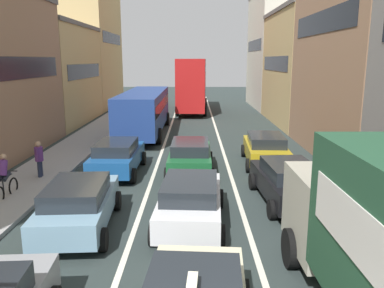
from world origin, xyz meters
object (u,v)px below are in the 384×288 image
Objects in this scene: bus_mid_queue_primary at (144,109)px; pedestrian_mid_sidewalk at (39,158)px; wagon_right_lane_far at (265,148)px; bus_far_queue_secondary at (192,83)px; sedan_centre_lane_second at (190,200)px; sedan_right_lane_behind_truck at (288,181)px; wagon_left_lane_second at (79,204)px; cyclist_on_sidewalk at (5,178)px; hatchback_centre_lane_third at (190,156)px; sedan_left_lane_third at (117,156)px.

pedestrian_mid_sidewalk is at bearing 163.05° from bus_mid_queue_primary.
bus_far_queue_secondary is (-3.61, 19.63, 2.03)m from wagon_right_lane_far.
sedan_centre_lane_second is 3.93m from sedan_right_lane_behind_truck.
wagon_right_lane_far is at bearing -46.38° from wagon_left_lane_second.
wagon_right_lane_far is 11.38m from cyclist_on_sidewalk.
bus_mid_queue_primary is 0.99× the size of bus_far_queue_secondary.
hatchback_centre_lane_third is 3.24m from sedan_left_lane_third.
bus_far_queue_secondary is (-0.05, 26.73, 2.03)m from sedan_centre_lane_second.
wagon_right_lane_far is 0.42× the size of bus_mid_queue_primary.
bus_far_queue_secondary is (3.19, 11.90, 1.07)m from bus_mid_queue_primary.
cyclist_on_sidewalk is at bearing 50.45° from wagon_left_lane_second.
wagon_left_lane_second is 5.86m from sedan_left_lane_third.
pedestrian_mid_sidewalk is at bearing 106.94° from wagon_right_lane_far.
sedan_centre_lane_second is 2.54× the size of cyclist_on_sidewalk.
sedan_right_lane_behind_truck and wagon_right_lane_far have the same top height.
hatchback_centre_lane_third is 3.91m from wagon_right_lane_far.
pedestrian_mid_sidewalk reaches higher than wagon_left_lane_second.
hatchback_centre_lane_third is at bearing -178.04° from bus_far_queue_secondary.
hatchback_centre_lane_third is 0.99× the size of wagon_right_lane_far.
wagon_right_lane_far is 10.26m from pedestrian_mid_sidewalk.
sedan_centre_lane_second and sedan_left_lane_third have the same top height.
sedan_left_lane_third is 0.41× the size of bus_mid_queue_primary.
sedan_right_lane_behind_truck is 0.42× the size of bus_far_queue_secondary.
sedan_left_lane_third is at bearing 92.10° from hatchback_centre_lane_third.
hatchback_centre_lane_third is 0.98× the size of sedan_right_lane_behind_truck.
cyclist_on_sidewalk is (-3.37, -3.43, 0.05)m from sedan_left_lane_third.
wagon_right_lane_far is (3.55, 7.10, 0.00)m from sedan_centre_lane_second.
sedan_centre_lane_second is 3.33m from wagon_left_lane_second.
cyclist_on_sidewalk reaches higher than sedan_left_lane_third.
sedan_left_lane_third is at bearing 11.54° from pedestrian_mid_sidewalk.
bus_mid_queue_primary is 13.21m from cyclist_on_sidewalk.
bus_mid_queue_primary is (-6.67, 12.91, 0.96)m from sedan_right_lane_behind_truck.
sedan_centre_lane_second is 0.42× the size of bus_mid_queue_primary.
sedan_right_lane_behind_truck is (3.42, 1.93, 0.00)m from sedan_centre_lane_second.
bus_mid_queue_primary is (0.07, 15.16, 0.96)m from wagon_left_lane_second.
bus_mid_queue_primary is at bearing 0.52° from sedan_left_lane_third.
sedan_left_lane_third is (-3.24, -0.07, 0.00)m from hatchback_centre_lane_third.
bus_far_queue_secondary is (3.26, 27.06, 2.03)m from wagon_left_lane_second.
wagon_right_lane_far is at bearing -23.46° from sedan_centre_lane_second.
sedan_right_lane_behind_truck is 5.17m from wagon_right_lane_far.
sedan_right_lane_behind_truck is at bearing -20.47° from pedestrian_mid_sidewalk.
bus_far_queue_secondary is 25.58m from cyclist_on_sidewalk.
wagon_left_lane_second is 1.00× the size of wagon_right_lane_far.
cyclist_on_sidewalk is (-6.61, -3.50, 0.05)m from hatchback_centre_lane_third.
bus_far_queue_secondary reaches higher than wagon_right_lane_far.
wagon_left_lane_second is at bearing -179.29° from sedan_left_lane_third.
sedan_left_lane_third is at bearing 173.27° from bus_far_queue_secondary.
pedestrian_mid_sidewalk is at bearing 28.41° from wagon_left_lane_second.
wagon_right_lane_far is 2.53× the size of cyclist_on_sidewalk.
cyclist_on_sidewalk is at bearing 136.38° from sedan_left_lane_third.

